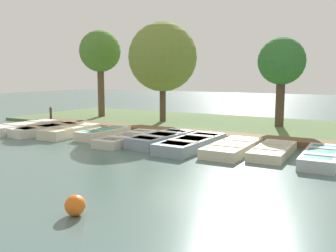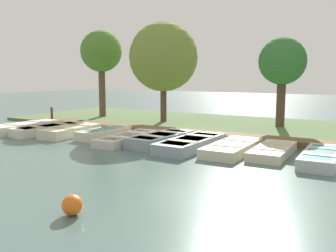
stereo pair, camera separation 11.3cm
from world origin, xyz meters
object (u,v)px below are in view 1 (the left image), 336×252
object	(u,v)px
rowboat_9	(321,157)
rowboat_7	(233,148)
buoy	(75,205)
rowboat_3	(104,133)
rowboat_6	(191,143)
rowboat_2	(70,131)
park_tree_center	(282,63)
mooring_post_near	(51,115)
park_tree_far_left	(100,53)
rowboat_1	(48,129)
rowboat_4	(127,138)
park_tree_left	(163,57)
rowboat_5	(161,139)
rowboat_8	(273,151)
rowboat_0	(25,127)

from	to	relation	value
rowboat_9	rowboat_7	bearing A→B (deg)	-93.22
rowboat_7	buoy	bearing A→B (deg)	-4.69
rowboat_3	rowboat_6	xyz separation A→B (m)	(0.26, 4.34, 0.00)
rowboat_2	rowboat_9	size ratio (longest dim) A/B	1.01
rowboat_3	park_tree_center	xyz separation A→B (m)	(-6.33, 5.96, 3.08)
rowboat_6	rowboat_2	bearing A→B (deg)	-87.81
rowboat_3	mooring_post_near	xyz separation A→B (m)	(-2.24, -5.60, 0.26)
park_tree_far_left	rowboat_9	bearing A→B (deg)	67.19
rowboat_1	rowboat_4	size ratio (longest dim) A/B	1.04
rowboat_4	park_tree_left	distance (m)	6.69
rowboat_6	mooring_post_near	size ratio (longest dim) A/B	3.89
rowboat_5	rowboat_6	distance (m)	1.44
rowboat_7	buoy	world-z (taller)	buoy
rowboat_6	rowboat_9	size ratio (longest dim) A/B	1.20
rowboat_7	park_tree_far_left	bearing A→B (deg)	-117.69
park_tree_far_left	park_tree_center	distance (m)	10.67
rowboat_9	park_tree_center	xyz separation A→B (m)	(-6.55, -2.86, 3.09)
rowboat_8	rowboat_9	size ratio (longest dim) A/B	0.97
rowboat_4	rowboat_8	world-z (taller)	rowboat_4
rowboat_0	park_tree_far_left	xyz separation A→B (m)	(-5.89, -0.19, 3.81)
rowboat_0	rowboat_5	distance (m)	7.38
rowboat_1	park_tree_left	size ratio (longest dim) A/B	0.65
rowboat_6	park_tree_left	bearing A→B (deg)	-138.90
rowboat_7	mooring_post_near	world-z (taller)	mooring_post_near
rowboat_2	rowboat_7	size ratio (longest dim) A/B	0.95
mooring_post_near	rowboat_3	bearing A→B (deg)	68.19
rowboat_1	rowboat_6	world-z (taller)	rowboat_6
rowboat_0	rowboat_6	xyz separation A→B (m)	(-0.18, 8.79, -0.00)
park_tree_far_left	rowboat_8	bearing A→B (deg)	65.93
rowboat_7	park_tree_left	xyz separation A→B (m)	(-5.28, -5.98, 3.46)
rowboat_1	rowboat_9	distance (m)	11.84
park_tree_left	buoy	bearing A→B (deg)	23.37
rowboat_0	park_tree_center	world-z (taller)	park_tree_center
rowboat_0	rowboat_5	xyz separation A→B (m)	(-0.40, 7.37, 0.00)
rowboat_6	park_tree_far_left	distance (m)	11.31
rowboat_0	buoy	distance (m)	11.90
rowboat_4	mooring_post_near	world-z (taller)	mooring_post_near
rowboat_1	rowboat_5	bearing A→B (deg)	101.98
rowboat_5	park_tree_left	bearing A→B (deg)	-145.32
rowboat_3	rowboat_8	bearing A→B (deg)	93.00
rowboat_2	rowboat_9	world-z (taller)	rowboat_2
rowboat_2	rowboat_5	distance (m)	4.58
park_tree_left	rowboat_8	bearing A→B (deg)	55.62
rowboat_0	rowboat_4	bearing A→B (deg)	93.91
rowboat_6	rowboat_8	world-z (taller)	rowboat_6
rowboat_9	rowboat_4	bearing A→B (deg)	-90.48
park_tree_far_left	park_tree_center	world-z (taller)	park_tree_far_left
rowboat_3	rowboat_5	xyz separation A→B (m)	(0.04, 2.92, 0.01)
rowboat_1	rowboat_2	bearing A→B (deg)	100.47
buoy	rowboat_1	bearing A→B (deg)	-129.94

